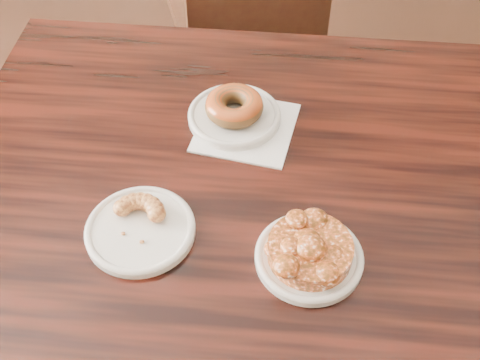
{
  "coord_description": "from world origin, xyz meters",
  "views": [
    {
      "loc": [
        -0.19,
        -0.84,
        1.52
      ],
      "look_at": [
        -0.21,
        -0.2,
        0.8
      ],
      "focal_mm": 45.0,
      "sensor_mm": 36.0,
      "label": 1
    }
  ],
  "objects_px": {
    "cafe_table": "(229,320)",
    "cruller_fragment": "(139,223)",
    "glazed_donut": "(234,106)",
    "chair_far": "(242,22)",
    "apple_fritter": "(310,247)"
  },
  "relations": [
    {
      "from": "cafe_table",
      "to": "cruller_fragment",
      "type": "bearing_deg",
      "value": -153.76
    },
    {
      "from": "glazed_donut",
      "to": "cruller_fragment",
      "type": "relative_size",
      "value": 1.07
    },
    {
      "from": "cruller_fragment",
      "to": "glazed_donut",
      "type": "bearing_deg",
      "value": 62.92
    },
    {
      "from": "cafe_table",
      "to": "chair_far",
      "type": "xyz_separation_m",
      "value": [
        -0.01,
        0.98,
        0.08
      ]
    },
    {
      "from": "apple_fritter",
      "to": "chair_far",
      "type": "bearing_deg",
      "value": 97.43
    },
    {
      "from": "cafe_table",
      "to": "chair_far",
      "type": "relative_size",
      "value": 1.11
    },
    {
      "from": "cafe_table",
      "to": "apple_fritter",
      "type": "xyz_separation_m",
      "value": [
        0.13,
        -0.1,
        0.41
      ]
    },
    {
      "from": "chair_far",
      "to": "apple_fritter",
      "type": "relative_size",
      "value": 5.26
    },
    {
      "from": "glazed_donut",
      "to": "apple_fritter",
      "type": "bearing_deg",
      "value": -67.47
    },
    {
      "from": "chair_far",
      "to": "cruller_fragment",
      "type": "relative_size",
      "value": 8.94
    },
    {
      "from": "chair_far",
      "to": "cruller_fragment",
      "type": "bearing_deg",
      "value": 66.07
    },
    {
      "from": "cafe_table",
      "to": "glazed_donut",
      "type": "relative_size",
      "value": 9.26
    },
    {
      "from": "chair_far",
      "to": "cruller_fragment",
      "type": "height_order",
      "value": "chair_far"
    },
    {
      "from": "glazed_donut",
      "to": "cruller_fragment",
      "type": "xyz_separation_m",
      "value": [
        -0.14,
        -0.27,
        -0.01
      ]
    },
    {
      "from": "chair_far",
      "to": "glazed_donut",
      "type": "distance_m",
      "value": 0.84
    }
  ]
}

